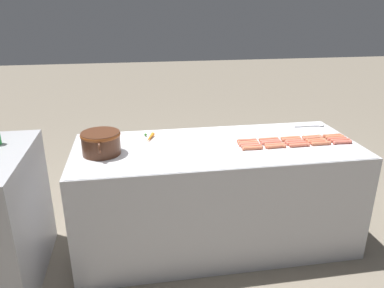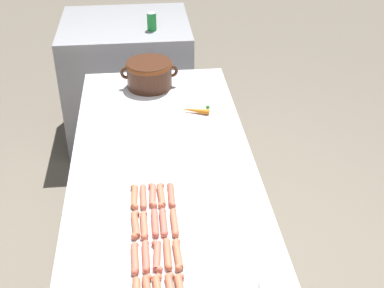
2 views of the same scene
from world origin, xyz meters
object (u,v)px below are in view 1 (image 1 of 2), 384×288
Objects in this scene: hot_dog_3 at (276,146)px; bean_pot at (101,142)px; hot_dog_5 at (340,140)px; hot_dog_7 at (296,143)px; hot_dog_23 at (269,139)px; hot_dog_24 at (247,140)px; hot_dog_21 at (312,137)px; hot_dog_14 at (249,144)px; serving_spoon at (316,125)px; hot_dog_12 at (294,141)px; hot_dog_20 at (332,135)px; hot_dog_6 at (318,142)px; hot_dog_4 at (253,148)px; hot_dog_0 at (342,142)px; carrot at (150,138)px; hot_dog_22 at (290,138)px; hot_dog_19 at (248,142)px; hot_dog_2 at (299,145)px; hot_dog_11 at (316,140)px; hot_dog_1 at (321,143)px; hot_dog_8 at (275,145)px; hot_dog_18 at (270,141)px; hot_dog_9 at (251,146)px; hot_dog_13 at (271,143)px; hot_dog_10 at (337,139)px; hot_dog_15 at (335,137)px; hot_dog_17 at (291,140)px; hot_dog_16 at (313,138)px.

bean_pot reaches higher than hot_dog_3.
hot_dog_5 and hot_dog_7 have the same top height.
hot_dog_24 is at bearing 89.95° from hot_dog_23.
hot_dog_21 is 0.47× the size of bean_pot.
hot_dog_3 is at bearing -112.86° from hot_dog_14.
hot_dog_7 is 0.53m from serving_spoon.
hot_dog_12 and hot_dog_20 have the same top height.
hot_dog_4 is at bearing 94.29° from hot_dog_6.
carrot is (0.34, 1.43, 0.00)m from hot_dog_0.
serving_spoon is at bearing -52.33° from hot_dog_22.
hot_dog_19 and hot_dog_24 have the same top height.
hot_dog_2 is at bearing 114.18° from hot_dog_20.
hot_dog_11 and hot_dog_19 have the same top height.
hot_dog_5 is at bearing -77.48° from hot_dog_1.
hot_dog_8 is 1.00× the size of hot_dog_19.
hot_dog_6 is 1.00× the size of hot_dog_18.
hot_dog_4 is at bearing 179.56° from hot_dog_19.
hot_dog_9 is 0.08m from hot_dog_19.
hot_dog_9 is at bearing 104.09° from hot_dog_13.
hot_dog_22 is at bearing -49.64° from hot_dog_3.
hot_dog_11 and hot_dog_23 have the same top height.
hot_dog_3 is 0.54m from hot_dog_10.
hot_dog_8 is 0.53m from hot_dog_10.
hot_dog_10 is (0.04, -0.18, 0.00)m from hot_dog_6.
hot_dog_22 is 0.18m from hot_dog_23.
hot_dog_18 and hot_dog_19 have the same top height.
hot_dog_15 is at bearing -77.41° from hot_dog_7.
hot_dog_14 is at bearing 96.12° from hot_dog_20.
hot_dog_20 is at bearing -77.73° from hot_dog_4.
hot_dog_3 and hot_dog_14 have the same top height.
hot_dog_10 and hot_dog_18 have the same top height.
hot_dog_11 is 1.00× the size of hot_dog_24.
hot_dog_4 and hot_dog_15 have the same top height.
hot_dog_19 is at bearing 85.76° from hot_dog_11.
hot_dog_6 is 0.44m from serving_spoon.
hot_dog_0 is 0.47× the size of bean_pot.
bean_pot is (0.02, 1.78, 0.08)m from hot_dog_10.
hot_dog_0 is 1.00× the size of hot_dog_24.
hot_dog_17 is 0.04m from hot_dog_22.
hot_dog_0 and hot_dog_23 have the same top height.
hot_dog_9 is 0.79m from carrot.
hot_dog_20 is (0.15, 0.00, 0.00)m from hot_dog_0.
hot_dog_16 is at bearing -85.49° from hot_dog_14.
hot_dog_20 is at bearing -65.82° from hot_dog_2.
hot_dog_16 is (0.08, -0.52, 0.00)m from hot_dog_9.
hot_dog_7 is at bearing -96.18° from hot_dog_14.
hot_dog_15 is (0.08, -0.18, 0.00)m from hot_dog_6.
hot_dog_6 is at bearing -114.51° from hot_dog_17.
hot_dog_15 is at bearing -66.76° from hot_dog_6.
hot_dog_0 and hot_dog_2 have the same top height.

